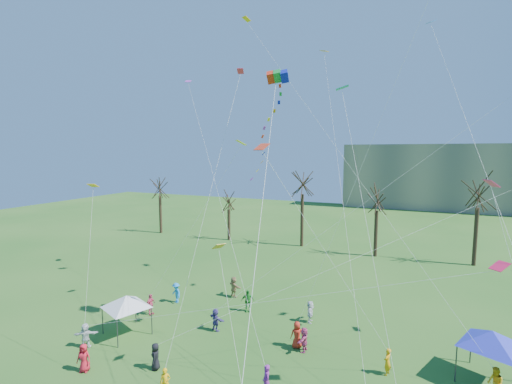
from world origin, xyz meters
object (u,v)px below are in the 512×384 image
at_px(distant_building, 483,177).
at_px(big_box_kite, 270,135).
at_px(canopy_tent_white, 126,301).
at_px(canopy_tent_blue, 492,339).

distance_m(distant_building, big_box_kite, 77.15).
bearing_deg(canopy_tent_white, big_box_kite, 13.48).
distance_m(distant_building, canopy_tent_blue, 72.57).
height_order(canopy_tent_white, canopy_tent_blue, canopy_tent_blue).
bearing_deg(distant_building, canopy_tent_white, -114.11).
height_order(distant_building, canopy_tent_blue, distant_building).
relative_size(big_box_kite, canopy_tent_blue, 5.52).
bearing_deg(canopy_tent_blue, distant_building, 81.40).
relative_size(distant_building, big_box_kite, 2.86).
bearing_deg(canopy_tent_blue, canopy_tent_white, -170.30).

